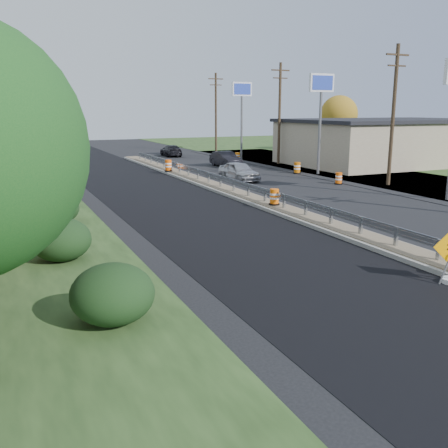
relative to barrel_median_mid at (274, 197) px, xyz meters
name	(u,v)px	position (x,y,z in m)	size (l,w,h in m)	color
ground	(331,228)	(0.06, -4.90, -0.64)	(140.00, 140.00, 0.00)	black
milled_overlay	(166,199)	(-4.34, 5.10, -0.63)	(7.20, 120.00, 0.01)	black
median	(248,198)	(0.06, 3.10, -0.53)	(1.60, 55.00, 0.23)	gray
guardrail	(241,185)	(0.06, 4.10, 0.09)	(0.10, 46.15, 0.72)	silver
retail_building_near	(385,141)	(21.05, 15.10, 1.52)	(18.50, 12.50, 4.27)	tan
pylon_sign_mid	(321,92)	(10.56, 11.10, 5.84)	(2.20, 0.30, 7.90)	slate
pylon_sign_north	(242,96)	(10.56, 25.10, 5.84)	(2.20, 0.30, 7.90)	slate
utility_pole_smid	(393,113)	(11.56, 4.10, 4.30)	(1.90, 0.26, 9.40)	#473523
utility_pole_nmid	(280,112)	(11.56, 19.10, 4.30)	(1.90, 0.26, 9.40)	#473523
utility_pole_north	(216,111)	(11.56, 34.10, 4.30)	(1.90, 0.26, 9.40)	#473523
hedge_south	(113,294)	(-10.94, -10.90, 0.12)	(2.09, 2.09, 1.52)	black
hedge_mid	(61,239)	(-11.44, -4.90, 0.12)	(2.09, 2.09, 1.52)	black
hedge_north	(56,208)	(-10.94, 1.10, 0.12)	(2.09, 2.09, 1.52)	black
tree_far_yellow	(339,114)	(26.06, 29.10, 3.90)	(4.62, 4.62, 6.86)	#473523
barrel_median_mid	(274,197)	(0.00, 0.00, 0.00)	(0.58, 0.58, 0.85)	black
barrel_median_far	(168,166)	(-0.49, 16.28, 0.04)	(0.64, 0.64, 0.93)	black
barrel_shoulder_near	(339,179)	(8.69, 5.92, -0.24)	(0.57, 0.57, 0.83)	black
barrel_shoulder_mid	(297,168)	(9.26, 12.20, -0.19)	(0.64, 0.64, 0.94)	black
barrel_shoulder_far	(238,157)	(9.21, 23.27, -0.22)	(0.60, 0.60, 0.88)	black
car_silver	(239,171)	(3.13, 10.57, 0.06)	(1.64, 4.08, 1.39)	#B2B2B7
car_dark_mid	(226,159)	(6.01, 19.18, 0.06)	(1.48, 4.23, 1.39)	black
car_dark_far	(171,151)	(4.79, 31.24, -0.01)	(1.77, 4.35, 1.26)	black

